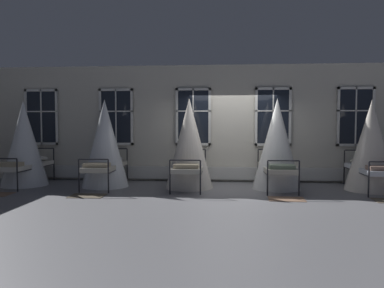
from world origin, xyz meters
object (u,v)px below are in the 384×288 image
object	(u,v)px
cot_first	(24,145)
cot_fourth	(277,145)
cot_second	(105,144)
cot_third	(189,145)
cot_fifth	(371,146)

from	to	relation	value
cot_first	cot_fourth	distance (m)	6.79
cot_second	cot_third	size ratio (longest dim) A/B	0.99
cot_first	cot_third	xyz separation A→B (m)	(4.53, -0.03, 0.03)
cot_third	cot_fifth	world-z (taller)	cot_third
cot_first	cot_fifth	size ratio (longest dim) A/B	1.00
cot_fourth	cot_first	bearing A→B (deg)	88.93
cot_second	cot_third	xyz separation A→B (m)	(2.27, -0.03, 0.01)
cot_third	cot_second	bearing A→B (deg)	89.94
cot_second	cot_fifth	bearing A→B (deg)	-91.32
cot_second	cot_third	bearing A→B (deg)	-91.76
cot_first	cot_second	world-z (taller)	cot_second
cot_third	cot_fourth	distance (m)	2.27
cot_fourth	cot_fifth	world-z (taller)	cot_fourth
cot_first	cot_third	bearing A→B (deg)	-89.04
cot_first	cot_third	world-z (taller)	cot_third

